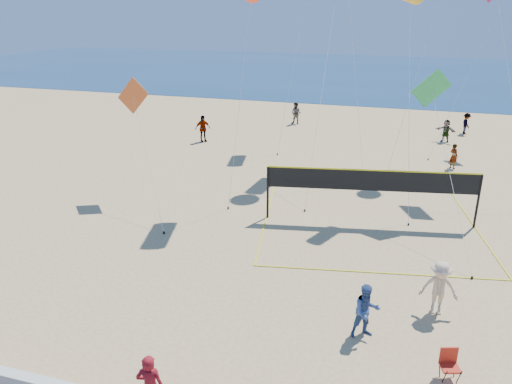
# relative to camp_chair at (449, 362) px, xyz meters

# --- Properties ---
(ground) EXTENTS (120.00, 120.00, 0.00)m
(ground) POSITION_rel_camp_chair_xyz_m (-4.34, -0.71, -0.48)
(ground) COLOR tan
(ground) RESTS_ON ground
(ocean) EXTENTS (140.00, 50.00, 0.03)m
(ocean) POSITION_rel_camp_chair_xyz_m (-4.34, 61.29, -0.47)
(ocean) COLOR navy
(ocean) RESTS_ON ground
(bystander_a) EXTENTS (1.02, 0.95, 1.69)m
(bystander_a) POSITION_rel_camp_chair_xyz_m (-2.25, 1.16, 0.36)
(bystander_a) COLOR #344D82
(bystander_a) RESTS_ON ground
(bystander_b) EXTENTS (1.17, 0.67, 1.80)m
(bystander_b) POSITION_rel_camp_chair_xyz_m (-0.19, 3.00, 0.42)
(bystander_b) COLOR #D8B590
(bystander_b) RESTS_ON ground
(far_person_0) EXTENTS (1.12, 1.08, 1.88)m
(far_person_0) POSITION_rel_camp_chair_xyz_m (-15.26, 20.22, 0.45)
(far_person_0) COLOR gray
(far_person_0) RESTS_ON ground
(far_person_1) EXTENTS (1.51, 1.04, 1.57)m
(far_person_1) POSITION_rel_camp_chair_xyz_m (1.11, 25.14, 0.30)
(far_person_1) COLOR gray
(far_person_1) RESTS_ON ground
(far_person_2) EXTENTS (0.64, 0.64, 1.50)m
(far_person_2) POSITION_rel_camp_chair_xyz_m (1.24, 18.82, 0.27)
(far_person_2) COLOR gray
(far_person_2) RESTS_ON ground
(far_person_3) EXTENTS (0.95, 0.80, 1.73)m
(far_person_3) POSITION_rel_camp_chair_xyz_m (-10.16, 27.46, 0.38)
(far_person_3) COLOR gray
(far_person_3) RESTS_ON ground
(far_person_4) EXTENTS (0.81, 1.12, 1.56)m
(far_person_4) POSITION_rel_camp_chair_xyz_m (2.68, 27.95, 0.30)
(far_person_4) COLOR gray
(far_person_4) RESTS_ON ground
(camp_chair) EXTENTS (0.57, 0.67, 0.96)m
(camp_chair) POSITION_rel_camp_chair_xyz_m (0.00, 0.00, 0.00)
(camp_chair) COLOR red
(camp_chair) RESTS_ON ground
(volleyball_net) EXTENTS (10.74, 10.62, 2.48)m
(volleyball_net) POSITION_rel_camp_chair_xyz_m (-2.84, 9.48, 1.22)
(volleyball_net) COLOR black
(volleyball_net) RESTS_ON ground
(kite_3) EXTENTS (4.34, 4.36, 5.93)m
(kite_3) POSITION_rel_camp_chair_xyz_m (-14.31, 9.73, 4.33)
(kite_3) COLOR #D15823
(kite_3) RESTS_ON ground
(kite_4) EXTENTS (2.80, 6.19, 6.60)m
(kite_4) POSITION_rel_camp_chair_xyz_m (-0.70, 11.20, 4.99)
(kite_4) COLOR #35BD5A
(kite_4) RESTS_ON ground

